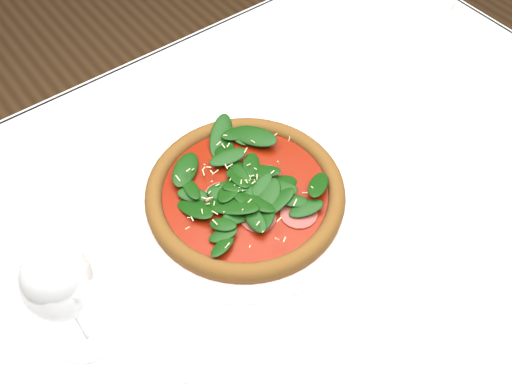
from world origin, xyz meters
TOP-DOWN VIEW (x-y plane):
  - dining_table at (0.00, 0.00)m, footprint 1.21×0.81m
  - plate at (-0.01, 0.04)m, footprint 0.32×0.32m
  - pizza at (-0.01, 0.04)m, footprint 0.29×0.29m
  - wine_glass at (-0.28, -0.00)m, footprint 0.08×0.08m

SIDE VIEW (x-z plane):
  - dining_table at x=0.00m, z-range 0.27..1.02m
  - plate at x=-0.01m, z-range 0.75..0.76m
  - pizza at x=-0.01m, z-range 0.76..0.79m
  - wine_glass at x=-0.28m, z-range 0.79..0.97m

